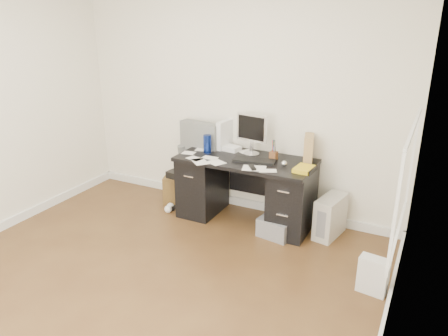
# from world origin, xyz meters

# --- Properties ---
(ground) EXTENTS (4.00, 4.00, 0.00)m
(ground) POSITION_xyz_m (0.00, 0.00, 0.00)
(ground) COLOR #472C16
(ground) RESTS_ON ground
(room_shell) EXTENTS (4.02, 4.02, 2.71)m
(room_shell) POSITION_xyz_m (0.03, 0.03, 1.66)
(room_shell) COLOR silver
(room_shell) RESTS_ON ground
(desk) EXTENTS (1.50, 0.70, 0.75)m
(desk) POSITION_xyz_m (0.30, 1.65, 0.40)
(desk) COLOR black
(desk) RESTS_ON ground
(loose_papers) EXTENTS (1.10, 0.60, 0.00)m
(loose_papers) POSITION_xyz_m (0.10, 1.60, 0.75)
(loose_papers) COLOR white
(loose_papers) RESTS_ON desk
(lcd_monitor) EXTENTS (0.41, 0.28, 0.47)m
(lcd_monitor) POSITION_xyz_m (0.30, 1.80, 0.99)
(lcd_monitor) COLOR silver
(lcd_monitor) RESTS_ON desk
(keyboard) EXTENTS (0.47, 0.22, 0.03)m
(keyboard) POSITION_xyz_m (0.42, 1.60, 0.76)
(keyboard) COLOR black
(keyboard) RESTS_ON desk
(computer_mouse) EXTENTS (0.08, 0.08, 0.06)m
(computer_mouse) POSITION_xyz_m (0.76, 1.59, 0.78)
(computer_mouse) COLOR silver
(computer_mouse) RESTS_ON desk
(travel_mug) EXTENTS (0.10, 0.10, 0.20)m
(travel_mug) POSITION_xyz_m (-0.18, 1.65, 0.85)
(travel_mug) COLOR navy
(travel_mug) RESTS_ON desk
(white_binder) EXTENTS (0.17, 0.30, 0.33)m
(white_binder) POSITION_xyz_m (-0.07, 1.89, 0.92)
(white_binder) COLOR silver
(white_binder) RESTS_ON desk
(magazine_file) EXTENTS (0.18, 0.28, 0.29)m
(magazine_file) POSITION_xyz_m (0.94, 1.84, 0.90)
(magazine_file) COLOR #A97D51
(magazine_file) RESTS_ON desk
(pen_cup) EXTENTS (0.10, 0.10, 0.22)m
(pen_cup) POSITION_xyz_m (0.58, 1.75, 0.86)
(pen_cup) COLOR #573418
(pen_cup) RESTS_ON desk
(yellow_book) EXTENTS (0.20, 0.25, 0.04)m
(yellow_book) POSITION_xyz_m (0.99, 1.56, 0.77)
(yellow_book) COLOR gold
(yellow_book) RESTS_ON desk
(paper_remote) EXTENTS (0.29, 0.25, 0.02)m
(paper_remote) POSITION_xyz_m (0.50, 1.40, 0.76)
(paper_remote) COLOR white
(paper_remote) RESTS_ON desk
(office_chair) EXTENTS (0.66, 0.66, 1.04)m
(office_chair) POSITION_xyz_m (-0.39, 1.66, 0.52)
(office_chair) COLOR #555855
(office_chair) RESTS_ON ground
(pc_tower) EXTENTS (0.28, 0.47, 0.44)m
(pc_tower) POSITION_xyz_m (1.25, 1.73, 0.22)
(pc_tower) COLOR #ACA99C
(pc_tower) RESTS_ON ground
(shopping_bag) EXTENTS (0.27, 0.21, 0.33)m
(shopping_bag) POSITION_xyz_m (1.83, 0.89, 0.17)
(shopping_bag) COLOR silver
(shopping_bag) RESTS_ON ground
(wicker_basket) EXTENTS (0.44, 0.44, 0.35)m
(wicker_basket) POSITION_xyz_m (-0.66, 1.78, 0.17)
(wicker_basket) COLOR #462E15
(wicker_basket) RESTS_ON ground
(desk_printer) EXTENTS (0.39, 0.34, 0.20)m
(desk_printer) POSITION_xyz_m (0.75, 1.47, 0.10)
(desk_printer) COLOR slate
(desk_printer) RESTS_ON ground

